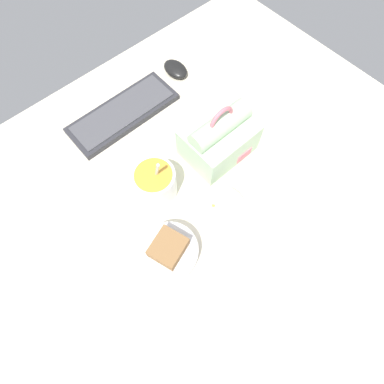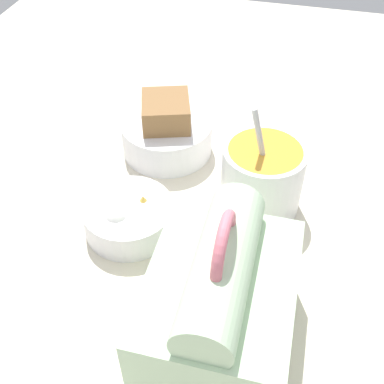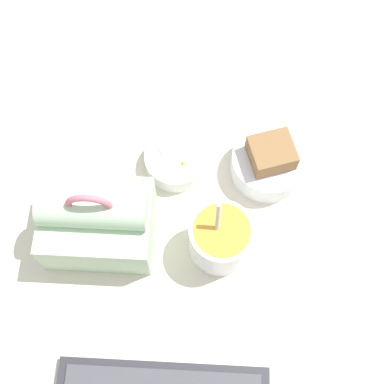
{
  "view_description": "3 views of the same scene",
  "coord_description": "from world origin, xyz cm",
  "px_view_note": "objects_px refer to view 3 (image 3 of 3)",
  "views": [
    {
      "loc": [
        -18.67,
        -20.81,
        72.28
      ],
      "look_at": [
        0.7,
        1.06,
        7.0
      ],
      "focal_mm": 28.0,
      "sensor_mm": 36.0,
      "label": 1
    },
    {
      "loc": [
        41.33,
        11.26,
        47.18
      ],
      "look_at": [
        0.7,
        1.06,
        7.0
      ],
      "focal_mm": 45.0,
      "sensor_mm": 36.0,
      "label": 2
    },
    {
      "loc": [
        -1.03,
        34.89,
        89.44
      ],
      "look_at": [
        0.7,
        1.06,
        7.0
      ],
      "focal_mm": 50.0,
      "sensor_mm": 36.0,
      "label": 3
    }
  ],
  "objects_px": {
    "soup_cup": "(220,239)",
    "bento_bowl_snacks": "(176,160)",
    "bento_bowl_sandwich": "(269,162)",
    "lunch_bag": "(98,222)"
  },
  "relations": [
    {
      "from": "soup_cup",
      "to": "bento_bowl_snacks",
      "type": "bearing_deg",
      "value": -61.39
    },
    {
      "from": "lunch_bag",
      "to": "bento_bowl_snacks",
      "type": "bearing_deg",
      "value": -130.72
    },
    {
      "from": "lunch_bag",
      "to": "soup_cup",
      "type": "height_order",
      "value": "lunch_bag"
    },
    {
      "from": "lunch_bag",
      "to": "bento_bowl_sandwich",
      "type": "xyz_separation_m",
      "value": [
        -0.28,
        -0.13,
        -0.03
      ]
    },
    {
      "from": "lunch_bag",
      "to": "bento_bowl_snacks",
      "type": "distance_m",
      "value": 0.18
    },
    {
      "from": "bento_bowl_sandwich",
      "to": "bento_bowl_snacks",
      "type": "relative_size",
      "value": 1.18
    },
    {
      "from": "lunch_bag",
      "to": "soup_cup",
      "type": "xyz_separation_m",
      "value": [
        -0.2,
        0.01,
        -0.01
      ]
    },
    {
      "from": "soup_cup",
      "to": "bento_bowl_snacks",
      "type": "relative_size",
      "value": 1.38
    },
    {
      "from": "soup_cup",
      "to": "bento_bowl_sandwich",
      "type": "relative_size",
      "value": 1.17
    },
    {
      "from": "bento_bowl_snacks",
      "to": "bento_bowl_sandwich",
      "type": "bearing_deg",
      "value": 179.55
    }
  ]
}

